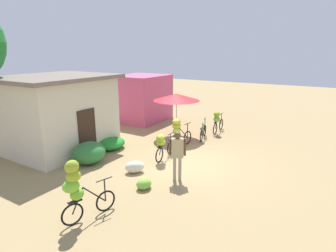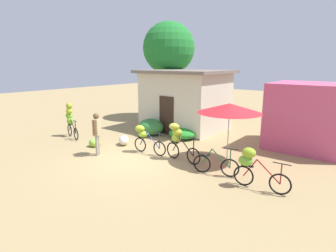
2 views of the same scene
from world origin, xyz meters
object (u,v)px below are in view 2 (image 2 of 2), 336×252
object	(u,v)px
person_vendor	(97,130)
tree_behind_building	(169,49)
bicycle_near_pile	(144,136)
produce_sack	(124,140)
bicycle_rightmost	(252,164)
banana_pile_on_ground	(95,143)
bicycle_leftmost	(70,118)
market_umbrella	(229,108)
bicycle_center_loaded	(178,138)
shop_pink	(310,117)
building_low	(186,100)
bicycle_by_shop	(216,165)

from	to	relation	value
person_vendor	tree_behind_building	bearing A→B (deg)	108.12
bicycle_near_pile	produce_sack	world-z (taller)	bicycle_near_pile
tree_behind_building	produce_sack	xyz separation A→B (m)	(2.36, -6.33, -4.37)
bicycle_rightmost	produce_sack	xyz separation A→B (m)	(-6.29, 0.67, -0.53)
tree_behind_building	banana_pile_on_ground	world-z (taller)	tree_behind_building
bicycle_leftmost	market_umbrella	bearing A→B (deg)	11.54
bicycle_center_loaded	bicycle_rightmost	xyz separation A→B (m)	(3.18, -0.62, -0.14)
market_umbrella	produce_sack	world-z (taller)	market_umbrella
bicycle_near_pile	bicycle_rightmost	size ratio (longest dim) A/B	0.95
shop_pink	tree_behind_building	xyz separation A→B (m)	(-9.07, 1.69, 3.16)
shop_pink	bicycle_rightmost	world-z (taller)	shop_pink
banana_pile_on_ground	person_vendor	world-z (taller)	person_vendor
bicycle_center_loaded	banana_pile_on_ground	bearing A→B (deg)	-166.20
bicycle_near_pile	person_vendor	bearing A→B (deg)	-132.09
person_vendor	bicycle_center_loaded	bearing A→B (deg)	28.95
bicycle_leftmost	tree_behind_building	bearing A→B (deg)	83.34
market_umbrella	produce_sack	size ratio (longest dim) A/B	3.36
bicycle_leftmost	bicycle_rightmost	size ratio (longest dim) A/B	1.02
tree_behind_building	person_vendor	xyz separation A→B (m)	(2.61, -7.97, -3.52)
market_umbrella	bicycle_center_loaded	distance (m)	2.22
person_vendor	shop_pink	bearing A→B (deg)	44.18
bicycle_center_loaded	building_low	bearing A→B (deg)	121.69
bicycle_rightmost	tree_behind_building	bearing A→B (deg)	141.01
tree_behind_building	bicycle_by_shop	distance (m)	10.86
building_low	bicycle_leftmost	bearing A→B (deg)	-124.59
tree_behind_building	bicycle_center_loaded	bearing A→B (deg)	-49.40
building_low	bicycle_leftmost	distance (m)	6.24
bicycle_leftmost	bicycle_by_shop	distance (m)	8.19
shop_pink	bicycle_leftmost	distance (m)	11.24
bicycle_center_loaded	bicycle_rightmost	world-z (taller)	bicycle_center_loaded
market_umbrella	bicycle_by_shop	world-z (taller)	market_umbrella
building_low	bicycle_center_loaded	world-z (taller)	building_low
building_low	bicycle_by_shop	bearing A→B (deg)	-46.47
market_umbrella	banana_pile_on_ground	bearing A→B (deg)	-160.49
tree_behind_building	banana_pile_on_ground	distance (m)	8.71
bicycle_near_pile	building_low	bearing A→B (deg)	104.13
shop_pink	person_vendor	size ratio (longest dim) A/B	1.85
bicycle_near_pile	tree_behind_building	bearing A→B (deg)	120.57
banana_pile_on_ground	person_vendor	xyz separation A→B (m)	(1.06, -0.62, 0.90)
bicycle_center_loaded	bicycle_rightmost	bearing A→B (deg)	-11.02
tree_behind_building	building_low	bearing A→B (deg)	-35.08
tree_behind_building	bicycle_near_pile	distance (m)	8.55
produce_sack	bicycle_leftmost	bearing A→B (deg)	-168.06
shop_pink	bicycle_rightmost	xyz separation A→B (m)	(-0.42, -5.32, -0.68)
banana_pile_on_ground	bicycle_center_loaded	bearing A→B (deg)	13.80
bicycle_center_loaded	produce_sack	xyz separation A→B (m)	(-3.11, 0.05, -0.66)
bicycle_leftmost	person_vendor	distance (m)	3.56
tree_behind_building	produce_sack	distance (m)	8.05
bicycle_near_pile	produce_sack	xyz separation A→B (m)	(-1.51, 0.23, -0.49)
produce_sack	person_vendor	size ratio (longest dim) A/B	0.40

